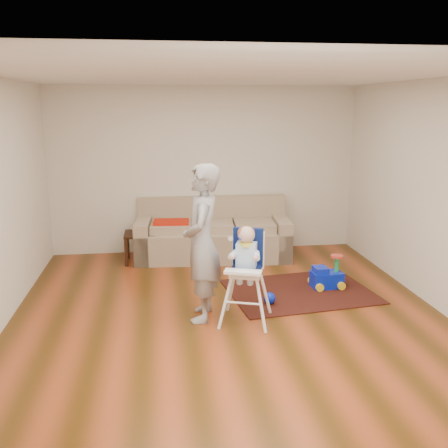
{
  "coord_description": "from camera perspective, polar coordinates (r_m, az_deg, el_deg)",
  "views": [
    {
      "loc": [
        -0.78,
        -5.37,
        2.39
      ],
      "look_at": [
        0.0,
        0.4,
        1.0
      ],
      "focal_mm": 40.0,
      "sensor_mm": 36.0,
      "label": 1
    }
  ],
  "objects": [
    {
      "name": "room_envelope",
      "position": [
        5.97,
        -0.16,
        8.48
      ],
      "size": [
        5.04,
        5.52,
        2.72
      ],
      "color": "silver",
      "rests_on": "ground"
    },
    {
      "name": "ground",
      "position": [
        5.93,
        0.53,
        -10.35
      ],
      "size": [
        5.5,
        5.5,
        0.0
      ],
      "primitive_type": "plane",
      "color": "#462809",
      "rests_on": "ground"
    },
    {
      "name": "high_chair",
      "position": [
        5.58,
        2.52,
        -5.98
      ],
      "size": [
        0.65,
        0.65,
        1.12
      ],
      "rotation": [
        0.0,
        0.0,
        -0.32
      ],
      "color": "white",
      "rests_on": "ground"
    },
    {
      "name": "adult",
      "position": [
        5.57,
        -2.53,
        -2.22
      ],
      "size": [
        0.52,
        0.71,
        1.78
      ],
      "primitive_type": "imported",
      "rotation": [
        0.0,
        0.0,
        -1.73
      ],
      "color": "gray",
      "rests_on": "ground"
    },
    {
      "name": "area_rug",
      "position": [
        6.68,
        8.64,
        -7.61
      ],
      "size": [
        1.98,
        1.59,
        0.01
      ],
      "primitive_type": "cube",
      "rotation": [
        0.0,
        0.0,
        0.13
      ],
      "color": "black",
      "rests_on": "ground"
    },
    {
      "name": "side_table",
      "position": [
        7.89,
        -9.56,
        -2.62
      ],
      "size": [
        0.47,
        0.47,
        0.47
      ],
      "primitive_type": null,
      "color": "black",
      "rests_on": "ground"
    },
    {
      "name": "ride_on_toy",
      "position": [
        6.81,
        11.69,
        -5.32
      ],
      "size": [
        0.42,
        0.31,
        0.44
      ],
      "primitive_type": null,
      "rotation": [
        0.0,
        0.0,
        0.07
      ],
      "color": "#0921CE",
      "rests_on": "area_rug"
    },
    {
      "name": "sofa",
      "position": [
        7.95,
        -1.3,
        -0.57
      ],
      "size": [
        2.48,
        1.17,
        0.93
      ],
      "rotation": [
        0.0,
        0.0,
        -0.08
      ],
      "color": "tan",
      "rests_on": "ground"
    },
    {
      "name": "toy_ball",
      "position": [
        6.19,
        5.22,
        -8.44
      ],
      "size": [
        0.15,
        0.15,
        0.15
      ],
      "primitive_type": "sphere",
      "color": "#0921CE",
      "rests_on": "area_rug"
    }
  ]
}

